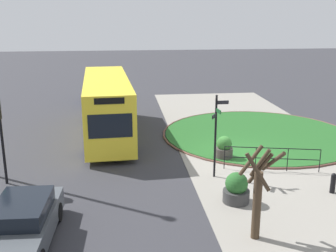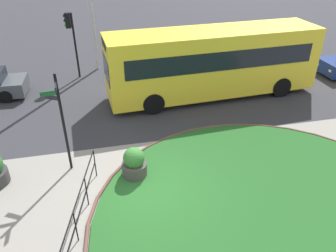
{
  "view_description": "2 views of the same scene",
  "coord_description": "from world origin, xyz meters",
  "px_view_note": "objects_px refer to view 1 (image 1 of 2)",
  "views": [
    {
      "loc": [
        -18.4,
        5.59,
        6.79
      ],
      "look_at": [
        2.52,
        3.18,
        0.96
      ],
      "focal_mm": 43.66,
      "sensor_mm": 36.0,
      "label": 1
    },
    {
      "loc": [
        -1.18,
        -8.22,
        7.34
      ],
      "look_at": [
        1.19,
        2.08,
        1.08
      ],
      "focal_mm": 35.65,
      "sensor_mm": 36.0,
      "label": 2
    }
  ],
  "objects_px": {
    "signpost_directional": "(216,131)",
    "car_near_lane": "(22,225)",
    "car_oncoming": "(100,93)",
    "bollard_foreground": "(333,183)",
    "planter_kerbside": "(224,149)",
    "bus_yellow": "(107,105)",
    "street_tree_bare": "(258,192)",
    "planter_near_signpost": "(236,189)"
  },
  "relations": [
    {
      "from": "car_near_lane",
      "to": "planter_near_signpost",
      "type": "relative_size",
      "value": 3.93
    },
    {
      "from": "planter_near_signpost",
      "to": "planter_kerbside",
      "type": "distance_m",
      "value": 4.67
    },
    {
      "from": "planter_near_signpost",
      "to": "street_tree_bare",
      "type": "height_order",
      "value": "street_tree_bare"
    },
    {
      "from": "car_near_lane",
      "to": "street_tree_bare",
      "type": "height_order",
      "value": "street_tree_bare"
    },
    {
      "from": "bus_yellow",
      "to": "planter_near_signpost",
      "type": "relative_size",
      "value": 8.92
    },
    {
      "from": "car_near_lane",
      "to": "street_tree_bare",
      "type": "distance_m",
      "value": 7.21
    },
    {
      "from": "signpost_directional",
      "to": "street_tree_bare",
      "type": "relative_size",
      "value": 1.22
    },
    {
      "from": "bollard_foreground",
      "to": "street_tree_bare",
      "type": "xyz_separation_m",
      "value": [
        -2.82,
        4.02,
        1.13
      ]
    },
    {
      "from": "signpost_directional",
      "to": "car_near_lane",
      "type": "bearing_deg",
      "value": 122.8
    },
    {
      "from": "planter_kerbside",
      "to": "planter_near_signpost",
      "type": "bearing_deg",
      "value": 171.44
    },
    {
      "from": "bollard_foreground",
      "to": "planter_kerbside",
      "type": "relative_size",
      "value": 0.73
    },
    {
      "from": "car_near_lane",
      "to": "car_oncoming",
      "type": "bearing_deg",
      "value": 178.23
    },
    {
      "from": "bollard_foreground",
      "to": "car_near_lane",
      "type": "height_order",
      "value": "car_near_lane"
    },
    {
      "from": "car_near_lane",
      "to": "planter_kerbside",
      "type": "relative_size",
      "value": 4.03
    },
    {
      "from": "signpost_directional",
      "to": "planter_kerbside",
      "type": "xyz_separation_m",
      "value": [
        2.17,
        -0.94,
        -1.53
      ]
    },
    {
      "from": "planter_kerbside",
      "to": "street_tree_bare",
      "type": "distance_m",
      "value": 7.21
    },
    {
      "from": "planter_kerbside",
      "to": "signpost_directional",
      "type": "bearing_deg",
      "value": 156.52
    },
    {
      "from": "car_oncoming",
      "to": "street_tree_bare",
      "type": "height_order",
      "value": "street_tree_bare"
    },
    {
      "from": "bus_yellow",
      "to": "car_oncoming",
      "type": "xyz_separation_m",
      "value": [
        9.37,
        0.88,
        -1.1
      ]
    },
    {
      "from": "car_near_lane",
      "to": "car_oncoming",
      "type": "relative_size",
      "value": 0.99
    },
    {
      "from": "planter_near_signpost",
      "to": "street_tree_bare",
      "type": "relative_size",
      "value": 0.4
    },
    {
      "from": "street_tree_bare",
      "to": "bollard_foreground",
      "type": "bearing_deg",
      "value": -55.0
    },
    {
      "from": "car_oncoming",
      "to": "bus_yellow",
      "type": "bearing_deg",
      "value": 4.92
    },
    {
      "from": "planter_near_signpost",
      "to": "car_near_lane",
      "type": "bearing_deg",
      "value": 105.75
    },
    {
      "from": "bollard_foreground",
      "to": "car_near_lane",
      "type": "bearing_deg",
      "value": 102.01
    },
    {
      "from": "bus_yellow",
      "to": "planter_kerbside",
      "type": "distance_m",
      "value": 7.46
    },
    {
      "from": "signpost_directional",
      "to": "bollard_foreground",
      "type": "distance_m",
      "value": 4.98
    },
    {
      "from": "bollard_foreground",
      "to": "car_oncoming",
      "type": "relative_size",
      "value": 0.18
    },
    {
      "from": "signpost_directional",
      "to": "bus_yellow",
      "type": "bearing_deg",
      "value": 34.33
    },
    {
      "from": "signpost_directional",
      "to": "bollard_foreground",
      "type": "height_order",
      "value": "signpost_directional"
    },
    {
      "from": "signpost_directional",
      "to": "bollard_foreground",
      "type": "relative_size",
      "value": 4.31
    },
    {
      "from": "street_tree_bare",
      "to": "signpost_directional",
      "type": "bearing_deg",
      "value": 2.12
    },
    {
      "from": "bollard_foreground",
      "to": "car_near_lane",
      "type": "xyz_separation_m",
      "value": [
        -2.37,
        11.16,
        0.22
      ]
    },
    {
      "from": "bus_yellow",
      "to": "street_tree_bare",
      "type": "xyz_separation_m",
      "value": [
        -11.81,
        -4.88,
        -0.22
      ]
    },
    {
      "from": "signpost_directional",
      "to": "planter_near_signpost",
      "type": "height_order",
      "value": "signpost_directional"
    },
    {
      "from": "bus_yellow",
      "to": "street_tree_bare",
      "type": "relative_size",
      "value": 3.55
    },
    {
      "from": "bollard_foreground",
      "to": "planter_near_signpost",
      "type": "distance_m",
      "value": 3.97
    },
    {
      "from": "bollard_foreground",
      "to": "bus_yellow",
      "type": "height_order",
      "value": "bus_yellow"
    },
    {
      "from": "car_near_lane",
      "to": "planter_near_signpost",
      "type": "xyz_separation_m",
      "value": [
        2.03,
        -7.2,
        -0.12
      ]
    },
    {
      "from": "bollard_foreground",
      "to": "street_tree_bare",
      "type": "bearing_deg",
      "value": 125.0
    },
    {
      "from": "signpost_directional",
      "to": "bus_yellow",
      "type": "xyz_separation_m",
      "value": [
        6.88,
        4.7,
        -0.28
      ]
    },
    {
      "from": "planter_near_signpost",
      "to": "planter_kerbside",
      "type": "bearing_deg",
      "value": -8.56
    }
  ]
}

